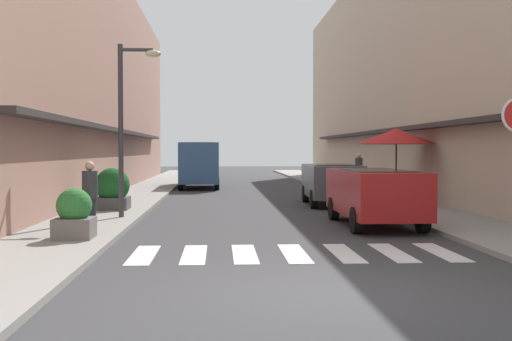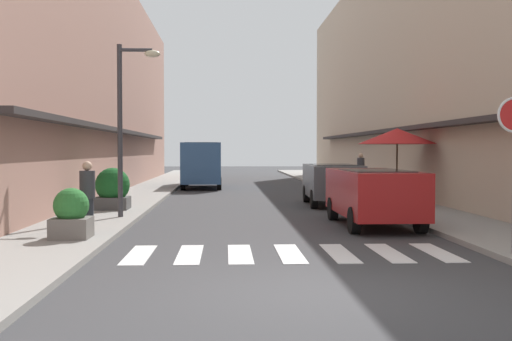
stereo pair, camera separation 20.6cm
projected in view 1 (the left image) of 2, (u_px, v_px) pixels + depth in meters
name	position (u px, v px, depth m)	size (l,w,h in m)	color
ground_plane	(253.00, 196.00, 26.44)	(98.55, 98.55, 0.00)	#38383A
sidewalk_left	(139.00, 195.00, 26.15)	(2.36, 62.72, 0.12)	gray
sidewalk_right	(364.00, 194.00, 26.72)	(2.36, 62.72, 0.12)	gray
building_row_left	(57.00, 77.00, 27.00)	(5.50, 42.32, 10.31)	#A87A6B
building_row_right	(439.00, 67.00, 27.99)	(5.50, 42.32, 11.45)	#C6B299
crosswalk	(294.00, 253.00, 11.78)	(6.15, 2.20, 0.01)	silver
parked_car_near	(375.00, 191.00, 16.02)	(1.82, 4.45, 1.47)	maroon
parked_car_mid	(332.00, 180.00, 22.16)	(1.92, 4.11, 1.47)	#4C5156
delivery_van	(199.00, 161.00, 32.22)	(2.07, 5.43, 2.37)	#33598C
street_lamp	(128.00, 110.00, 17.08)	(1.19, 0.28, 4.77)	#38383D
cafe_umbrella	(396.00, 136.00, 21.75)	(2.75, 2.75, 2.62)	#262626
planter_corner	(74.00, 215.00, 12.99)	(0.80, 0.80, 1.06)	slate
planter_midblock	(112.00, 189.00, 19.37)	(1.08, 1.08, 1.31)	#4C4C4C
pedestrian_walking_near	(90.00, 196.00, 13.68)	(0.34, 0.34, 1.61)	#282B33
pedestrian_walking_far	(359.00, 171.00, 28.37)	(0.34, 0.34, 1.73)	#282B33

